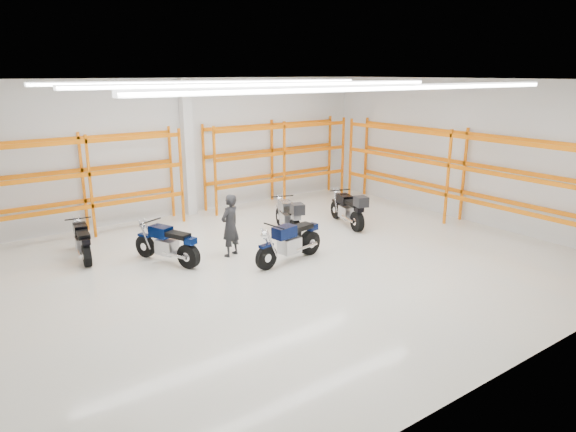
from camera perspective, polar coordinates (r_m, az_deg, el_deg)
ground at (r=13.08m, az=0.26°, el=-5.25°), size 14.00×14.00×0.00m
room_shell at (r=12.31m, az=0.21°, el=9.20°), size 14.02×12.02×4.51m
motorcycle_main at (r=13.08m, az=0.42°, el=-2.91°), size 2.18×0.72×1.07m
motorcycle_back_a at (r=14.24m, az=-21.85°, el=-2.73°), size 0.67×1.96×0.97m
motorcycle_back_b at (r=13.26m, az=-13.11°, el=-3.15°), size 1.02×2.00×1.04m
motorcycle_back_c at (r=15.20m, az=0.13°, el=-0.10°), size 1.00×2.14×1.12m
motorcycle_back_d at (r=16.10m, az=6.81°, el=0.70°), size 0.94×2.17×1.13m
standing_man at (r=13.43m, az=-6.45°, el=-1.05°), size 0.71×0.59×1.66m
structural_column at (r=17.44m, az=-11.10°, el=7.41°), size 0.32×0.32×4.50m
pallet_racking_back_left at (r=16.09m, az=-21.55°, el=4.25°), size 5.67×0.87×3.00m
pallet_racking_back_right at (r=18.87m, az=-1.12°, el=6.89°), size 5.67×0.87×3.00m
pallet_racking_side at (r=17.09m, az=18.24°, el=5.27°), size 0.87×9.07×3.00m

